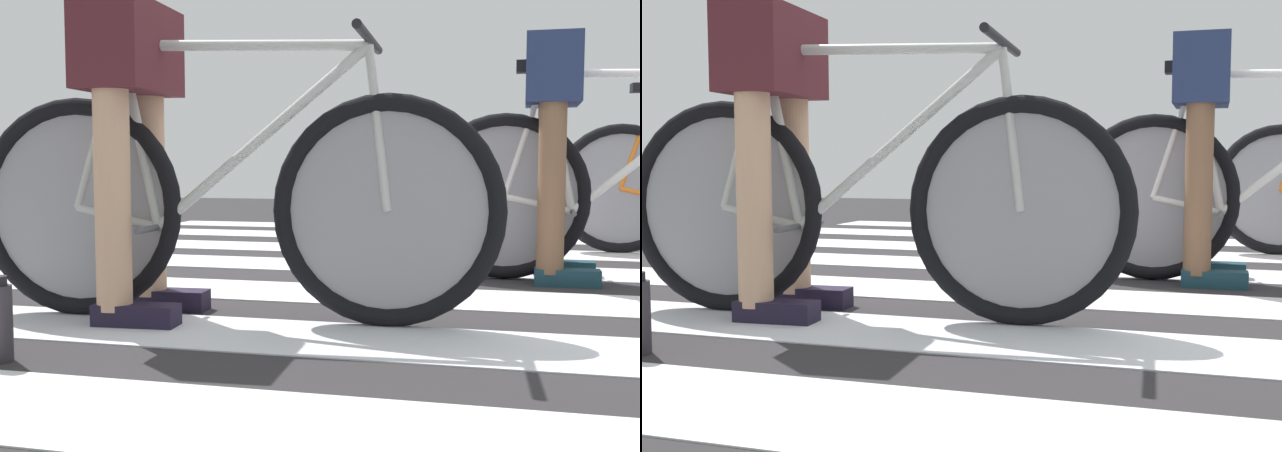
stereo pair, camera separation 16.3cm
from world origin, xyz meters
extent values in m
cube|color=#292729|center=(0.00, 0.00, 0.01)|extent=(18.00, 14.00, 0.02)
cube|color=silver|center=(-0.10, -1.78, 0.02)|extent=(5.20, 0.44, 0.00)
cube|color=silver|center=(-0.05, -1.03, 0.02)|extent=(5.20, 0.44, 0.00)
cube|color=silver|center=(-0.06, -0.27, 0.02)|extent=(5.20, 0.44, 0.00)
cube|color=silver|center=(0.13, 0.52, 0.02)|extent=(5.20, 0.44, 0.00)
cube|color=silver|center=(-0.15, 1.26, 0.02)|extent=(5.20, 0.44, 0.00)
cube|color=silver|center=(-0.06, 2.04, 0.02)|extent=(5.20, 0.44, 0.00)
cube|color=silver|center=(-0.09, 2.79, 0.02)|extent=(5.20, 0.44, 0.00)
torus|color=black|center=(-1.38, -0.88, 0.38)|extent=(0.72, 0.10, 0.72)
torus|color=black|center=(-0.36, -0.81, 0.38)|extent=(0.72, 0.10, 0.72)
cylinder|color=gray|center=(-1.38, -0.88, 0.38)|extent=(0.61, 0.04, 0.61)
cylinder|color=gray|center=(-0.36, -0.81, 0.38)|extent=(0.61, 0.04, 0.61)
cylinder|color=#B8BDB7|center=(-0.82, -0.84, 0.89)|extent=(0.80, 0.08, 0.05)
cylinder|color=#B8BDB7|center=(-0.76, -0.84, 0.60)|extent=(0.70, 0.08, 0.59)
cylinder|color=#B8BDB7|center=(-1.16, -0.86, 0.61)|extent=(0.16, 0.04, 0.59)
cylinder|color=#B8BDB7|center=(-1.24, -0.87, 0.35)|extent=(0.29, 0.05, 0.09)
cylinder|color=#B8BDB7|center=(-1.30, -0.87, 0.64)|extent=(0.19, 0.04, 0.53)
cylinder|color=#B8BDB7|center=(-0.39, -0.82, 0.63)|extent=(0.09, 0.03, 0.50)
cube|color=black|center=(-1.22, -0.87, 0.93)|extent=(0.25, 0.10, 0.05)
cylinder|color=black|center=(-0.42, -0.82, 0.90)|extent=(0.06, 0.52, 0.03)
cylinder|color=#4C4C51|center=(-1.10, -0.86, 0.32)|extent=(0.04, 0.34, 0.02)
cylinder|color=tan|center=(-1.20, -0.73, 0.53)|extent=(0.11, 0.11, 0.92)
cylinder|color=tan|center=(-1.18, -1.01, 0.53)|extent=(0.11, 0.11, 0.92)
cube|color=#4B1D24|center=(-1.19, -0.87, 0.89)|extent=(0.25, 0.42, 0.28)
cube|color=black|center=(-1.13, -0.72, 0.06)|extent=(0.27, 0.12, 0.07)
cube|color=black|center=(-1.11, -1.00, 0.06)|extent=(0.27, 0.12, 0.07)
torus|color=black|center=(-0.04, 0.29, 0.38)|extent=(0.72, 0.06, 0.72)
cylinder|color=gray|center=(-0.04, 0.29, 0.38)|extent=(0.61, 0.01, 0.61)
cylinder|color=white|center=(0.18, 0.29, 0.61)|extent=(0.15, 0.04, 0.59)
cylinder|color=white|center=(0.10, 0.29, 0.35)|extent=(0.29, 0.03, 0.09)
cylinder|color=white|center=(0.04, 0.29, 0.64)|extent=(0.18, 0.03, 0.53)
cube|color=black|center=(0.12, 0.29, 0.93)|extent=(0.24, 0.09, 0.05)
cylinder|color=#4C4C51|center=(0.24, 0.29, 0.32)|extent=(0.02, 0.34, 0.02)
cylinder|color=brown|center=(0.15, 0.43, 0.54)|extent=(0.11, 0.11, 0.94)
cylinder|color=brown|center=(0.15, 0.15, 0.54)|extent=(0.11, 0.11, 0.94)
cube|color=navy|center=(0.15, 0.29, 0.91)|extent=(0.22, 0.41, 0.28)
cube|color=#183846|center=(0.22, 0.43, 0.06)|extent=(0.26, 0.10, 0.07)
cube|color=#183846|center=(0.22, 0.15, 0.06)|extent=(0.26, 0.10, 0.07)
torus|color=black|center=(0.56, 1.43, 0.38)|extent=(0.72, 0.10, 0.72)
cylinder|color=gray|center=(0.56, 1.43, 0.38)|extent=(0.61, 0.05, 0.61)
cylinder|color=orange|center=(0.64, 1.44, 0.64)|extent=(0.19, 0.04, 0.53)
camera|label=1|loc=(0.03, -3.18, 0.53)|focal=44.12mm
camera|label=2|loc=(0.19, -3.18, 0.53)|focal=44.12mm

